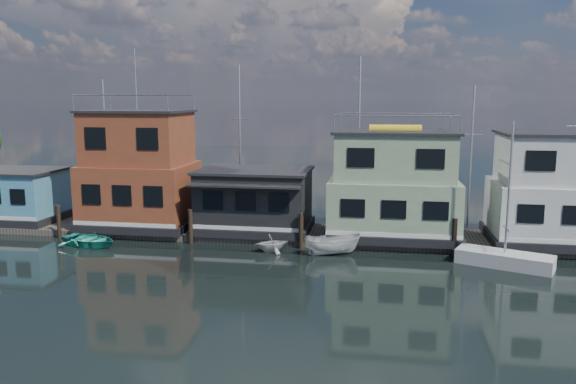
% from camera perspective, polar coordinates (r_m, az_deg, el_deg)
% --- Properties ---
extents(ground, '(160.00, 160.00, 0.00)m').
position_cam_1_polar(ground, '(26.45, -8.18, -10.64)').
color(ground, black).
rests_on(ground, ground).
extents(dock, '(48.00, 5.00, 0.40)m').
position_cam_1_polar(dock, '(37.50, -2.62, -4.15)').
color(dock, '#595147').
rests_on(dock, ground).
extents(houseboat_blue, '(6.40, 4.90, 3.66)m').
position_cam_1_polar(houseboat_blue, '(44.46, -25.95, -0.31)').
color(houseboat_blue, black).
rests_on(houseboat_blue, dock).
extents(houseboat_red, '(7.40, 5.90, 11.86)m').
position_cam_1_polar(houseboat_red, '(39.44, -14.83, 1.99)').
color(houseboat_red, black).
rests_on(houseboat_red, dock).
extents(houseboat_dark, '(7.40, 6.10, 4.06)m').
position_cam_1_polar(houseboat_dark, '(37.13, -3.40, -0.80)').
color(houseboat_dark, black).
rests_on(houseboat_dark, dock).
extents(houseboat_green, '(8.40, 5.90, 7.03)m').
position_cam_1_polar(houseboat_green, '(36.04, 10.67, 0.56)').
color(houseboat_green, black).
rests_on(houseboat_green, dock).
extents(houseboat_white, '(8.40, 5.90, 6.66)m').
position_cam_1_polar(houseboat_white, '(37.61, 26.08, 0.10)').
color(houseboat_white, black).
rests_on(houseboat_white, dock).
extents(pilings, '(42.28, 0.28, 2.20)m').
position_cam_1_polar(pilings, '(34.71, -4.14, -3.76)').
color(pilings, '#2D2116').
rests_on(pilings, ground).
extents(background_masts, '(36.40, 0.16, 12.00)m').
position_cam_1_polar(background_masts, '(41.86, 5.47, 4.69)').
color(background_masts, silver).
rests_on(background_masts, ground).
extents(motorboat, '(3.51, 2.05, 1.28)m').
position_cam_1_polar(motorboat, '(32.93, 4.57, -5.33)').
color(motorboat, silver).
rests_on(motorboat, ground).
extents(dinghy_teal, '(4.43, 3.67, 0.79)m').
position_cam_1_polar(dinghy_teal, '(36.98, -19.49, -4.58)').
color(dinghy_teal, teal).
rests_on(dinghy_teal, ground).
extents(day_sailer, '(5.26, 3.44, 7.89)m').
position_cam_1_polar(day_sailer, '(32.95, 21.13, -6.29)').
color(day_sailer, silver).
rests_on(day_sailer, ground).
extents(dinghy_white, '(2.68, 2.57, 1.09)m').
position_cam_1_polar(dinghy_white, '(33.58, -1.69, -5.17)').
color(dinghy_white, beige).
rests_on(dinghy_white, ground).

